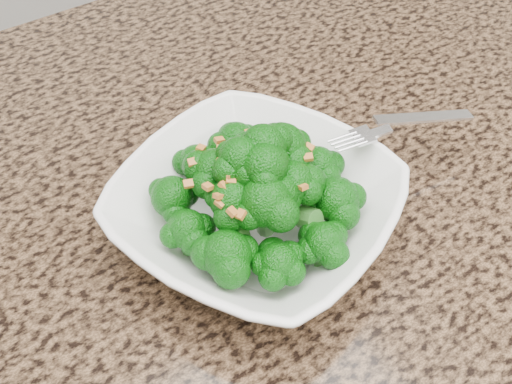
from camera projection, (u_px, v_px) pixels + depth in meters
granite_counter at (292, 318)px, 0.52m from camera, size 1.64×1.04×0.03m
bowl at (256, 210)px, 0.54m from camera, size 0.30×0.30×0.06m
broccoli_pile at (256, 154)px, 0.50m from camera, size 0.20×0.20×0.07m
garlic_topping at (256, 115)px, 0.47m from camera, size 0.12×0.12×0.01m
fork at (383, 130)px, 0.56m from camera, size 0.18×0.07×0.01m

